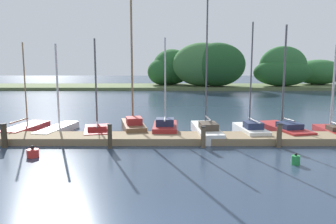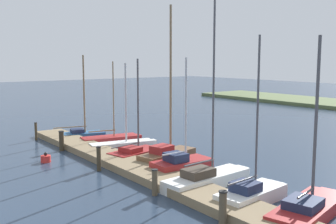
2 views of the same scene
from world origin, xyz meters
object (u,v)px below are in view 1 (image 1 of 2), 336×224
object	(u,v)px
sailboat_2	(60,128)
sailboat_3	(99,130)
sailboat_7	(252,130)
mooring_piling_4	(281,135)
sailboat_1	(28,128)
sailboat_5	(167,128)
mooring_piling_2	(111,136)
sailboat_6	(208,130)
channel_buoy_0	(35,153)
sailboat_9	(333,129)
sailboat_4	(135,124)
channel_buoy_1	(297,160)
sailboat_8	(285,128)
mooring_piling_1	(6,135)
mooring_piling_3	(205,137)

from	to	relation	value
sailboat_2	sailboat_3	world-z (taller)	sailboat_3
sailboat_3	sailboat_7	size ratio (longest dim) A/B	0.86
sailboat_3	sailboat_7	world-z (taller)	sailboat_7
sailboat_3	mooring_piling_4	distance (m)	9.51
sailboat_1	sailboat_7	size ratio (longest dim) A/B	0.84
sailboat_5	mooring_piling_2	world-z (taller)	sailboat_5
sailboat_6	sailboat_7	bearing A→B (deg)	-94.25
channel_buoy_0	sailboat_7	bearing A→B (deg)	21.46
sailboat_5	sailboat_9	size ratio (longest dim) A/B	1.08
sailboat_2	mooring_piling_4	size ratio (longest dim) A/B	4.40
sailboat_4	mooring_piling_2	world-z (taller)	sailboat_4
sailboat_3	sailboat_5	distance (m)	3.73
sailboat_3	sailboat_2	bearing A→B (deg)	63.18
sailboat_1	channel_buoy_0	world-z (taller)	sailboat_1
sailboat_5	sailboat_9	bearing A→B (deg)	-89.74
sailboat_2	channel_buoy_1	size ratio (longest dim) A/B	10.37
mooring_piling_4	sailboat_3	bearing A→B (deg)	164.31
sailboat_4	sailboat_9	distance (m)	11.00
sailboat_1	sailboat_8	distance (m)	14.56
sailboat_1	sailboat_4	bearing A→B (deg)	-81.30
channel_buoy_0	mooring_piling_2	bearing A→B (deg)	25.15
mooring_piling_1	channel_buoy_1	size ratio (longest dim) A/B	2.39
mooring_piling_1	mooring_piling_3	distance (m)	9.41
sailboat_5	channel_buoy_1	xyz separation A→B (m)	(5.23, -5.52, -0.20)
channel_buoy_1	mooring_piling_2	bearing A→B (deg)	162.15
sailboat_1	mooring_piling_2	distance (m)	6.55
mooring_piling_1	mooring_piling_4	size ratio (longest dim) A/B	1.01
sailboat_8	sailboat_9	xyz separation A→B (m)	(2.57, -0.26, -0.01)
sailboat_8	mooring_piling_3	world-z (taller)	sailboat_8
sailboat_7	mooring_piling_3	world-z (taller)	sailboat_7
mooring_piling_4	mooring_piling_1	bearing A→B (deg)	-179.81
sailboat_3	sailboat_9	xyz separation A→B (m)	(12.88, 0.07, 0.03)
sailboat_1	sailboat_6	size ratio (longest dim) A/B	0.67
sailboat_1	sailboat_2	bearing A→B (deg)	-86.89
sailboat_1	channel_buoy_1	bearing A→B (deg)	-104.96
sailboat_1	sailboat_2	size ratio (longest dim) A/B	1.02
sailboat_7	sailboat_8	size ratio (longest dim) A/B	1.01
sailboat_4	mooring_piling_1	world-z (taller)	sailboat_4
mooring_piling_1	mooring_piling_4	distance (m)	13.02
mooring_piling_2	channel_buoy_0	world-z (taller)	mooring_piling_2
sailboat_5	sailboat_7	bearing A→B (deg)	-94.35
sailboat_1	sailboat_6	xyz separation A→B (m)	(10.18, -1.10, 0.13)
sailboat_8	sailboat_9	bearing A→B (deg)	-109.00
sailboat_6	mooring_piling_2	distance (m)	5.44
mooring_piling_1	channel_buoy_0	size ratio (longest dim) A/B	2.22
sailboat_2	sailboat_6	xyz separation A→B (m)	(8.27, -0.86, 0.09)
sailboat_1	mooring_piling_2	world-z (taller)	sailboat_1
sailboat_3	mooring_piling_2	xyz separation A→B (m)	(1.16, -2.82, 0.30)
sailboat_7	channel_buoy_0	bearing A→B (deg)	105.26
sailboat_5	mooring_piling_4	distance (m)	6.10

